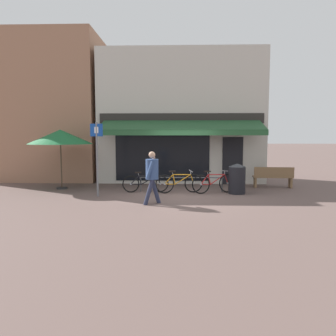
% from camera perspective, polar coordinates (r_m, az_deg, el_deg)
% --- Properties ---
extents(ground_plane, '(160.00, 160.00, 0.00)m').
position_cam_1_polar(ground_plane, '(11.79, 2.74, -4.89)').
color(ground_plane, brown).
extents(shop_front, '(7.61, 4.52, 6.06)m').
position_cam_1_polar(shop_front, '(16.08, 2.28, 8.72)').
color(shop_front, beige).
rests_on(shop_front, ground_plane).
extents(neighbour_building, '(5.32, 4.00, 6.99)m').
position_cam_1_polar(neighbour_building, '(17.87, -19.95, 9.61)').
color(neighbour_building, '#9E7056').
rests_on(neighbour_building, ground_plane).
extents(bike_rack_rail, '(3.24, 0.04, 0.57)m').
position_cam_1_polar(bike_rack_rail, '(12.63, 2.33, -2.03)').
color(bike_rack_rail, '#47494F').
rests_on(bike_rack_rail, ground_plane).
extents(bicycle_black, '(1.76, 0.52, 0.80)m').
position_cam_1_polar(bicycle_black, '(12.54, -3.95, -2.63)').
color(bicycle_black, black).
rests_on(bicycle_black, ground_plane).
extents(bicycle_orange, '(1.80, 0.56, 0.86)m').
position_cam_1_polar(bicycle_orange, '(12.34, 1.97, -2.61)').
color(bicycle_orange, black).
rests_on(bicycle_orange, ground_plane).
extents(bicycle_red, '(1.75, 0.74, 0.86)m').
position_cam_1_polar(bicycle_red, '(12.44, 8.07, -2.60)').
color(bicycle_red, black).
rests_on(bicycle_red, ground_plane).
extents(pedestrian_adult, '(0.56, 0.73, 1.68)m').
position_cam_1_polar(pedestrian_adult, '(10.28, -2.80, -0.72)').
color(pedestrian_adult, '#282D47').
rests_on(pedestrian_adult, ground_plane).
extents(litter_bin, '(0.63, 0.63, 1.13)m').
position_cam_1_polar(litter_bin, '(12.43, 11.92, -1.81)').
color(litter_bin, black).
rests_on(litter_bin, ground_plane).
extents(parking_sign, '(0.44, 0.07, 2.63)m').
position_cam_1_polar(parking_sign, '(11.76, -12.28, 2.82)').
color(parking_sign, slate).
rests_on(parking_sign, ground_plane).
extents(cafe_parasol, '(2.58, 2.58, 2.40)m').
position_cam_1_polar(cafe_parasol, '(13.91, -18.24, 5.15)').
color(cafe_parasol, '#4C3D2D').
rests_on(cafe_parasol, ground_plane).
extents(park_bench, '(1.62, 0.54, 0.87)m').
position_cam_1_polar(park_bench, '(14.26, 17.85, -1.44)').
color(park_bench, brown).
rests_on(park_bench, ground_plane).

